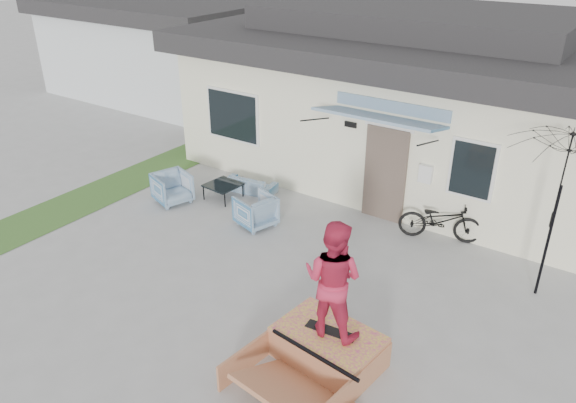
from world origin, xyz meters
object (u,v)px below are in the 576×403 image
Objects in this scene: armchair_left at (172,186)px; bicycle at (441,216)px; loveseat at (250,181)px; skateboard at (331,330)px; skater at (333,277)px; patio_umbrella at (557,205)px; skate_ramp at (328,347)px; armchair_right at (256,209)px; coffee_table at (223,191)px.

bicycle is at bearing -53.40° from armchair_left.
skateboard is at bearing 131.10° from loveseat.
skateboard is 0.43× the size of skater.
patio_umbrella reaches higher than bicycle.
skateboard is (5.73, -2.45, 0.13)m from armchair_left.
skate_ramp is 1.20m from skater.
armchair_right is 4.37m from skate_ramp.
skater is (4.88, -3.27, 1.27)m from coffee_table.
patio_umbrella is at bearing 1.72° from coffee_table.
coffee_table is 0.44× the size of bicycle.
armchair_right is 5.82m from patio_umbrella.
skate_ramp is 0.28m from skateboard.
bicycle is (4.65, 0.38, 0.28)m from loveseat.
skateboard is 0.93m from skater.
bicycle is (3.49, 1.67, 0.16)m from armchair_right.
skate_ramp is at bearing -94.94° from armchair_left.
loveseat is 0.72× the size of skater.
patio_umbrella is (2.11, -0.84, 1.21)m from bicycle.
coffee_table is 0.37× the size of skate_ramp.
loveseat is at bearing 67.18° from coffee_table.
armchair_right is 0.42× the size of skater.
armchair_left is 1.08× the size of coffee_table.
coffee_table is (0.85, 0.82, -0.21)m from armchair_left.
bicycle is 4.32m from skateboard.
skater is at bearing -33.80° from coffee_table.
skater reaches higher than armchair_right.
skater is (4.59, -3.95, 1.20)m from loveseat.
armchair_left is 0.47× the size of bicycle.
skate_ramp is at bearing -102.41° from skateboard.
bicycle reaches higher than skate_ramp.
skate_ramp is at bearing 78.08° from skater.
armchair_right is at bearing 95.50° from bicycle.
patio_umbrella is 1.20× the size of skate_ramp.
bicycle is at bearing 132.44° from armchair_right.
skate_ramp is 1.11× the size of skater.
loveseat reaches higher than skate_ramp.
skateboard is (3.43, -2.65, 0.14)m from armchair_right.
armchair_right is at bearing 148.41° from skate_ramp.
skateboard is at bearing -121.91° from patio_umbrella.
armchair_right reaches higher than skate_ramp.
coffee_table is 5.88m from skateboard.
patio_umbrella reaches higher than armchair_left.
loveseat reaches higher than coffee_table.
bicycle is (4.93, 1.06, 0.36)m from coffee_table.
bicycle is at bearing 12.07° from coffee_table.
loveseat is 1.70× the size of armchair_right.
loveseat is at bearing -121.15° from armchair_right.
skate_ramp is 2.62× the size of skateboard.
coffee_table is 0.41× the size of skater.
patio_umbrella reaches higher than loveseat.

